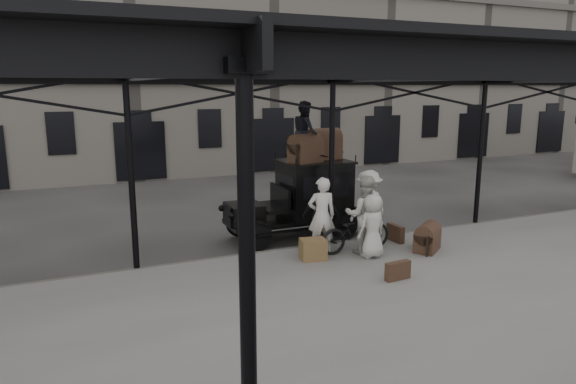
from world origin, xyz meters
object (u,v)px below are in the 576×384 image
taxi (304,195)px  steamer_trunk_roof_near (306,150)px  bicycle (356,231)px  steamer_trunk_platform (427,239)px  porter_official (321,216)px  porter_left (322,215)px

taxi → steamer_trunk_roof_near: bearing=-108.1°
taxi → bicycle: 2.25m
taxi → steamer_trunk_platform: taxi is taller
bicycle → porter_official: bearing=37.5°
porter_left → bicycle: size_ratio=0.97×
porter_left → porter_official: porter_left is taller
steamer_trunk_roof_near → taxi: bearing=52.7°
taxi → steamer_trunk_platform: (2.09, -2.84, -0.76)m
taxi → steamer_trunk_roof_near: (-0.08, -0.25, 1.30)m
porter_left → steamer_trunk_roof_near: size_ratio=2.14×
porter_left → taxi: bearing=-90.4°
steamer_trunk_roof_near → bicycle: bearing=-94.7°
steamer_trunk_roof_near → porter_official: bearing=-114.7°
bicycle → steamer_trunk_roof_near: 2.69m
taxi → bicycle: size_ratio=1.86×
porter_official → bicycle: bearing=151.7°
steamer_trunk_roof_near → steamer_trunk_platform: 3.96m
porter_official → steamer_trunk_platform: size_ratio=1.99×
bicycle → steamer_trunk_roof_near: bearing=12.8°
taxi → steamer_trunk_platform: 3.61m
taxi → porter_left: bearing=-102.5°
bicycle → steamer_trunk_platform: bearing=-114.2°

